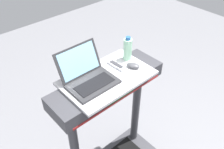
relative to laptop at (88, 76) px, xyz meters
name	(u,v)px	position (x,y,z in m)	size (l,w,h in m)	color
desk_board	(107,78)	(0.13, -0.05, -0.06)	(0.64, 0.40, 0.02)	silver
laptop	(88,76)	(0.00, 0.00, 0.00)	(0.33, 0.31, 0.22)	#2D2D30
computer_mouse	(133,66)	(0.35, -0.09, -0.03)	(0.06, 0.10, 0.03)	#4C4C51
water_bottle	(128,49)	(0.39, 0.02, 0.04)	(0.07, 0.07, 0.19)	#9EDBB2
tv_remote	(116,65)	(0.26, 0.00, -0.04)	(0.05, 0.16, 0.02)	silver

